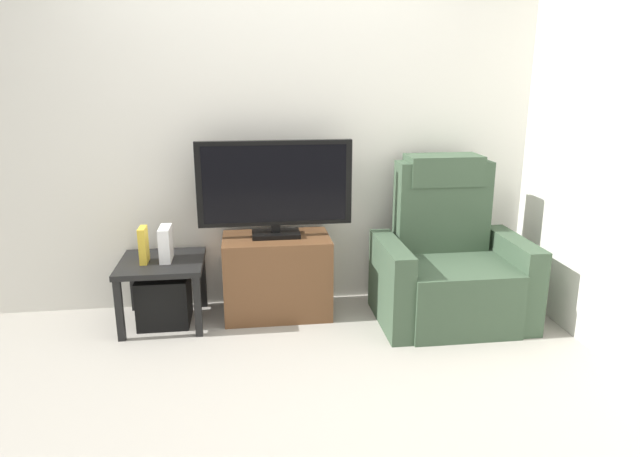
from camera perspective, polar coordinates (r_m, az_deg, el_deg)
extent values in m
plane|color=#9E998E|center=(3.21, -3.49, -14.71)|extent=(6.40, 6.40, 0.00)
cube|color=silver|center=(3.92, -5.06, 10.83)|extent=(6.40, 0.06, 2.60)
cube|color=silver|center=(3.47, 29.20, 8.34)|extent=(0.06, 4.48, 2.60)
cube|color=brown|center=(3.87, -4.38, -4.79)|extent=(0.72, 0.43, 0.55)
cube|color=black|center=(3.64, -4.23, -4.27)|extent=(0.66, 0.02, 0.02)
cube|color=black|center=(3.67, -4.29, -3.50)|extent=(0.34, 0.11, 0.04)
cube|color=black|center=(3.80, -4.49, -0.56)|extent=(0.32, 0.20, 0.03)
cube|color=black|center=(3.79, -4.50, 0.03)|extent=(0.06, 0.04, 0.05)
cube|color=black|center=(3.72, -4.60, 4.58)|extent=(1.02, 0.05, 0.56)
cube|color=black|center=(3.69, -4.58, 4.51)|extent=(0.94, 0.01, 0.51)
cube|color=#384C38|center=(3.88, 13.17, -6.16)|extent=(0.70, 0.72, 0.42)
cube|color=#384C38|center=(3.97, 12.27, 2.25)|extent=(0.64, 0.20, 0.62)
cube|color=#384C38|center=(3.94, 12.38, 5.86)|extent=(0.50, 0.26, 0.20)
cube|color=#384C38|center=(3.73, 7.16, -5.60)|extent=(0.14, 0.68, 0.56)
cube|color=#384C38|center=(4.02, 18.86, -4.77)|extent=(0.14, 0.68, 0.56)
cube|color=black|center=(3.82, -15.78, -3.40)|extent=(0.54, 0.54, 0.04)
cube|color=black|center=(3.72, -19.68, -7.85)|extent=(0.04, 0.04, 0.40)
cube|color=black|center=(3.64, -12.29, -7.74)|extent=(0.04, 0.04, 0.40)
cube|color=black|center=(4.15, -18.39, -5.27)|extent=(0.04, 0.04, 0.40)
cube|color=black|center=(4.09, -11.80, -5.12)|extent=(0.04, 0.04, 0.40)
cube|color=black|center=(3.90, -15.51, -6.91)|extent=(0.33, 0.33, 0.33)
cube|color=gold|center=(3.77, -17.47, -1.61)|extent=(0.04, 0.14, 0.23)
cube|color=white|center=(3.78, -15.38, -1.49)|extent=(0.07, 0.20, 0.22)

